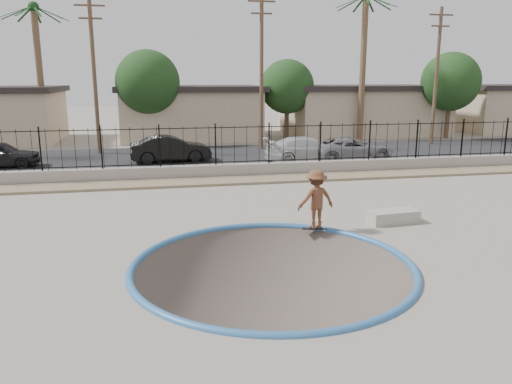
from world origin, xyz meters
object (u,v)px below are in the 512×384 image
object	(u,v)px
skater	(316,202)
car_d	(351,149)
car_b	(171,149)
car_c	(308,150)
skateboard	(315,229)
concrete_ledge	(393,217)

from	to	relation	value
skater	car_d	xyz separation A→B (m)	(5.91, 11.80, -0.20)
car_b	car_d	distance (m)	9.87
car_b	car_c	xyz separation A→B (m)	(7.28, -1.60, -0.02)
skateboard	concrete_ledge	size ratio (longest dim) A/B	0.50
car_c	car_d	bearing A→B (deg)	-89.08
concrete_ledge	car_c	world-z (taller)	car_c
concrete_ledge	skateboard	bearing A→B (deg)	-173.58
car_b	car_c	distance (m)	7.46
concrete_ledge	car_d	distance (m)	11.95
skater	car_d	size ratio (longest dim) A/B	0.38
skater	car_c	xyz separation A→B (m)	(3.45, 11.80, -0.17)
skateboard	car_d	distance (m)	13.21
skater	concrete_ledge	distance (m)	2.78
car_c	car_d	xyz separation A→B (m)	(2.46, 0.00, -0.03)
concrete_ledge	skater	bearing A→B (deg)	-173.58
car_b	car_d	bearing A→B (deg)	-104.20
skater	car_c	distance (m)	12.30
skater	car_c	world-z (taller)	skater
skateboard	concrete_ledge	xyz separation A→B (m)	(2.68, 0.30, 0.14)
skateboard	car_c	bearing A→B (deg)	83.62
skater	concrete_ledge	world-z (taller)	skater
car_b	car_d	size ratio (longest dim) A/B	0.92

